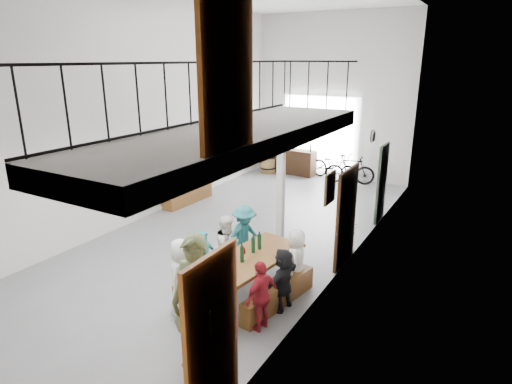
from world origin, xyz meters
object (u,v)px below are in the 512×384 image
Objects in this scene: side_bench at (188,194)px; tasting_table at (248,263)px; host_standing at (197,304)px; bicycle_near at (334,166)px; serving_counter at (293,162)px; bench_inner at (217,276)px; oak_barrel at (268,162)px.

tasting_table is at bearing -40.83° from side_bench.
bicycle_near is (-1.68, 9.90, -0.49)m from host_standing.
bicycle_near is (1.59, -0.05, 0.03)m from serving_counter.
bench_inner is 1.08× the size of bicycle_near.
oak_barrel is at bearing 103.47° from host_standing.
tasting_table reaches higher than side_bench.
tasting_table is 8.23m from bicycle_near.
side_bench is 4.68m from serving_counter.
bicycle_near is at bearing 57.56° from side_bench.
oak_barrel is 2.43m from bicycle_near.
bicycle_near reaches higher than tasting_table.
side_bench is (-4.22, 3.65, -0.46)m from tasting_table.
serving_counter is 0.92× the size of bicycle_near.
serving_counter is (1.25, 4.51, 0.20)m from side_bench.
tasting_table reaches higher than bench_inner.
oak_barrel is 0.41× the size of host_standing.
bench_inner is at bearing -45.45° from side_bench.
tasting_table is 8.69m from serving_counter.
serving_counter is at bearing 74.55° from side_bench.
side_bench is at bearing 120.04° from host_standing.
bicycle_near is (-0.68, 8.03, 0.25)m from bench_inner.
oak_barrel is 0.47× the size of serving_counter.
bench_inner is 5.01m from side_bench.
host_standing is at bearing -50.28° from side_bench.
tasting_table is at bearing -64.45° from serving_counter.
serving_counter is 10.48m from host_standing.
side_bench is at bearing -99.94° from serving_counter.
host_standing reaches higher than tasting_table.
tasting_table is at bearing -63.99° from oak_barrel.
serving_counter is at bearing 118.01° from tasting_table.
host_standing is 10.05m from bicycle_near.
oak_barrel is (-3.09, 7.71, 0.17)m from bench_inner.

